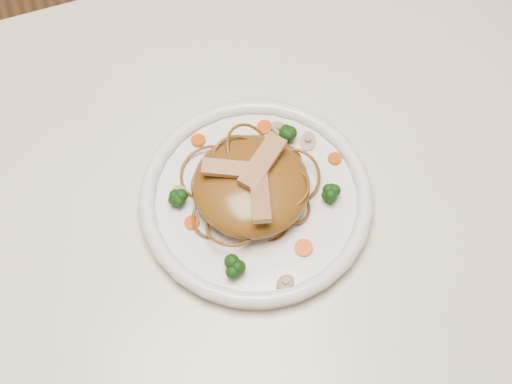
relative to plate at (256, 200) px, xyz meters
name	(u,v)px	position (x,y,z in m)	size (l,w,h in m)	color
ground	(231,360)	(-0.05, 0.02, -0.76)	(4.00, 4.00, 0.00)	brown
table	(216,239)	(-0.05, 0.02, -0.11)	(1.20, 0.80, 0.75)	beige
plate	(256,200)	(0.00, 0.00, 0.00)	(0.29, 0.29, 0.02)	white
noodle_mound	(251,185)	(0.00, 0.00, 0.03)	(0.14, 0.14, 0.05)	brown
chicken_a	(262,162)	(0.01, 0.01, 0.06)	(0.08, 0.02, 0.01)	tan
chicken_b	(227,169)	(-0.03, 0.02, 0.06)	(0.06, 0.02, 0.01)	tan
chicken_c	(260,197)	(-0.01, -0.03, 0.06)	(0.07, 0.02, 0.01)	tan
broccoli_0	(288,133)	(0.07, 0.07, 0.02)	(0.02, 0.02, 0.03)	#113B0C
broccoli_1	(176,197)	(-0.09, 0.03, 0.02)	(0.02, 0.02, 0.03)	#113B0C
broccoli_2	(236,265)	(-0.05, -0.08, 0.02)	(0.03, 0.03, 0.03)	#113B0C
broccoli_3	(331,194)	(0.08, -0.03, 0.02)	(0.02, 0.02, 0.03)	#113B0C
carrot_0	(264,127)	(0.05, 0.09, 0.01)	(0.02, 0.02, 0.01)	#D54607
carrot_1	(192,223)	(-0.08, -0.01, 0.01)	(0.02, 0.02, 0.01)	#D54607
carrot_2	(335,159)	(0.11, 0.02, 0.01)	(0.02, 0.02, 0.01)	#D54607
carrot_3	(198,140)	(-0.04, 0.10, 0.01)	(0.02, 0.02, 0.01)	#D54607
carrot_4	(304,248)	(0.03, -0.08, 0.01)	(0.02, 0.02, 0.01)	#D54607
mushroom_0	(285,283)	(-0.01, -0.12, 0.01)	(0.02, 0.02, 0.01)	tan
mushroom_1	(308,141)	(0.09, 0.05, 0.01)	(0.03, 0.03, 0.01)	tan
mushroom_2	(181,192)	(-0.09, 0.04, 0.01)	(0.02, 0.02, 0.01)	tan
mushroom_3	(280,129)	(0.06, 0.08, 0.01)	(0.03, 0.03, 0.01)	tan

